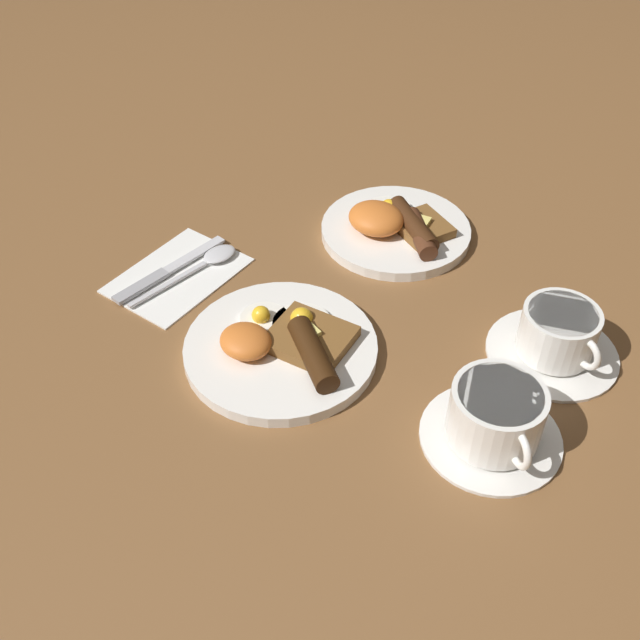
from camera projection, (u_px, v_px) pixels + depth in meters
The scene contains 8 objects.
ground_plane at pixel (281, 353), 0.90m from camera, with size 3.00×3.00×0.00m, color brown.
breakfast_plate_near at pixel (283, 345), 0.89m from camera, with size 0.23×0.23×0.04m.
breakfast_plate_far at pixel (396, 227), 1.07m from camera, with size 0.21×0.21×0.05m.
teacup_near at pixel (495, 419), 0.78m from camera, with size 0.15×0.15×0.07m.
teacup_far at pixel (557, 337), 0.88m from camera, with size 0.16×0.16×0.07m.
napkin at pixel (178, 275), 1.01m from camera, with size 0.13×0.17×0.01m, color white.
knife at pixel (165, 272), 1.01m from camera, with size 0.03×0.18×0.01m.
spoon at pixel (209, 260), 1.02m from camera, with size 0.04×0.18×0.01m.
Camera 1 is at (0.43, -0.47, 0.64)m, focal length 42.00 mm.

